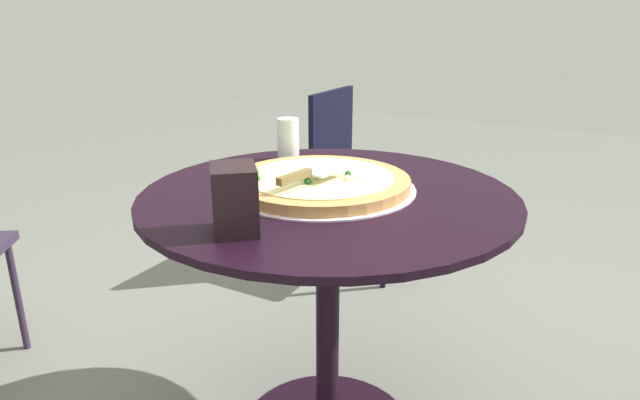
% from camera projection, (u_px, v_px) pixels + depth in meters
% --- Properties ---
extents(patio_table, '(0.92, 0.92, 0.73)m').
position_uv_depth(patio_table, '(328.00, 263.00, 1.42)').
color(patio_table, black).
rests_on(patio_table, ground).
extents(pizza_on_tray, '(0.48, 0.48, 0.05)m').
position_uv_depth(pizza_on_tray, '(320.00, 183.00, 1.38)').
color(pizza_on_tray, silver).
rests_on(pizza_on_tray, patio_table).
extents(pizza_server, '(0.09, 0.21, 0.02)m').
position_uv_depth(pizza_server, '(308.00, 173.00, 1.31)').
color(pizza_server, silver).
rests_on(pizza_server, pizza_on_tray).
extents(drinking_cup, '(0.06, 0.06, 0.12)m').
position_uv_depth(drinking_cup, '(288.00, 139.00, 1.64)').
color(drinking_cup, silver).
rests_on(drinking_cup, patio_table).
extents(napkin_dispenser, '(0.14, 0.14, 0.14)m').
position_uv_depth(napkin_dispenser, '(234.00, 199.00, 1.09)').
color(napkin_dispenser, black).
rests_on(napkin_dispenser, patio_table).
extents(patio_chair_far, '(0.39, 0.39, 0.82)m').
position_uv_depth(patio_chair_far, '(353.00, 165.00, 2.53)').
color(patio_chair_far, black).
rests_on(patio_chair_far, ground).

